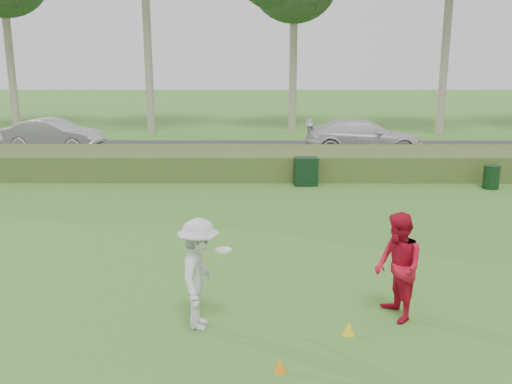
{
  "coord_description": "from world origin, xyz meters",
  "views": [
    {
      "loc": [
        0.08,
        -8.88,
        4.49
      ],
      "look_at": [
        0.0,
        4.0,
        1.3
      ],
      "focal_mm": 40.0,
      "sensor_mm": 36.0,
      "label": 1
    }
  ],
  "objects_px": {
    "player_red": "(398,267)",
    "car_right": "(363,137)",
    "utility_cabinet": "(306,172)",
    "trash_bin": "(491,177)",
    "car_mid": "(53,135)",
    "cone_yellow": "(349,328)",
    "cone_orange": "(280,366)",
    "player_white": "(199,274)"
  },
  "relations": [
    {
      "from": "player_red",
      "to": "car_right",
      "type": "bearing_deg",
      "value": 160.29
    },
    {
      "from": "utility_cabinet",
      "to": "car_right",
      "type": "xyz_separation_m",
      "value": [
        3.01,
        5.97,
        0.32
      ]
    },
    {
      "from": "trash_bin",
      "to": "car_mid",
      "type": "bearing_deg",
      "value": 157.38
    },
    {
      "from": "cone_yellow",
      "to": "cone_orange",
      "type": "bearing_deg",
      "value": -136.02
    },
    {
      "from": "player_red",
      "to": "car_mid",
      "type": "bearing_deg",
      "value": -156.62
    },
    {
      "from": "cone_orange",
      "to": "trash_bin",
      "type": "bearing_deg",
      "value": 56.6
    },
    {
      "from": "cone_orange",
      "to": "car_mid",
      "type": "distance_m",
      "value": 20.9
    },
    {
      "from": "player_red",
      "to": "trash_bin",
      "type": "relative_size",
      "value": 2.37
    },
    {
      "from": "player_white",
      "to": "cone_orange",
      "type": "relative_size",
      "value": 9.47
    },
    {
      "from": "cone_orange",
      "to": "cone_yellow",
      "type": "relative_size",
      "value": 0.86
    },
    {
      "from": "car_mid",
      "to": "cone_orange",
      "type": "bearing_deg",
      "value": -144.06
    },
    {
      "from": "cone_orange",
      "to": "trash_bin",
      "type": "relative_size",
      "value": 0.25
    },
    {
      "from": "car_mid",
      "to": "car_right",
      "type": "height_order",
      "value": "car_right"
    },
    {
      "from": "player_white",
      "to": "trash_bin",
      "type": "xyz_separation_m",
      "value": [
        8.75,
        9.92,
        -0.54
      ]
    },
    {
      "from": "player_white",
      "to": "cone_yellow",
      "type": "distance_m",
      "value": 2.6
    },
    {
      "from": "player_white",
      "to": "cone_orange",
      "type": "height_order",
      "value": "player_white"
    },
    {
      "from": "player_red",
      "to": "trash_bin",
      "type": "xyz_separation_m",
      "value": [
        5.42,
        9.61,
        -0.54
      ]
    },
    {
      "from": "trash_bin",
      "to": "car_mid",
      "type": "xyz_separation_m",
      "value": [
        -17.2,
        7.17,
        0.38
      ]
    },
    {
      "from": "player_white",
      "to": "trash_bin",
      "type": "relative_size",
      "value": 2.37
    },
    {
      "from": "car_right",
      "to": "utility_cabinet",
      "type": "bearing_deg",
      "value": 157.92
    },
    {
      "from": "player_red",
      "to": "cone_orange",
      "type": "bearing_deg",
      "value": -61.77
    },
    {
      "from": "utility_cabinet",
      "to": "cone_yellow",
      "type": "bearing_deg",
      "value": -95.11
    },
    {
      "from": "cone_orange",
      "to": "car_mid",
      "type": "relative_size",
      "value": 0.05
    },
    {
      "from": "player_white",
      "to": "cone_orange",
      "type": "bearing_deg",
      "value": -132.36
    },
    {
      "from": "utility_cabinet",
      "to": "car_right",
      "type": "relative_size",
      "value": 0.19
    },
    {
      "from": "player_white",
      "to": "car_mid",
      "type": "distance_m",
      "value": 19.06
    },
    {
      "from": "car_mid",
      "to": "car_right",
      "type": "bearing_deg",
      "value": -85.0
    },
    {
      "from": "trash_bin",
      "to": "car_right",
      "type": "bearing_deg",
      "value": 116.36
    },
    {
      "from": "trash_bin",
      "to": "car_right",
      "type": "xyz_separation_m",
      "value": [
        -3.17,
        6.39,
        0.41
      ]
    },
    {
      "from": "cone_yellow",
      "to": "utility_cabinet",
      "type": "xyz_separation_m",
      "value": [
        0.13,
        10.62,
        0.37
      ]
    },
    {
      "from": "utility_cabinet",
      "to": "car_mid",
      "type": "distance_m",
      "value": 12.93
    },
    {
      "from": "player_red",
      "to": "car_right",
      "type": "distance_m",
      "value": 16.15
    },
    {
      "from": "utility_cabinet",
      "to": "car_right",
      "type": "distance_m",
      "value": 6.7
    },
    {
      "from": "player_red",
      "to": "car_mid",
      "type": "height_order",
      "value": "player_red"
    },
    {
      "from": "player_white",
      "to": "player_red",
      "type": "xyz_separation_m",
      "value": [
        3.33,
        0.31,
        0.0
      ]
    },
    {
      "from": "player_red",
      "to": "car_mid",
      "type": "distance_m",
      "value": 20.5
    },
    {
      "from": "player_red",
      "to": "utility_cabinet",
      "type": "relative_size",
      "value": 1.93
    },
    {
      "from": "player_red",
      "to": "cone_yellow",
      "type": "xyz_separation_m",
      "value": [
        -0.89,
        -0.6,
        -0.82
      ]
    },
    {
      "from": "cone_orange",
      "to": "car_right",
      "type": "xyz_separation_m",
      "value": [
        4.3,
        17.71,
        0.71
      ]
    },
    {
      "from": "player_white",
      "to": "utility_cabinet",
      "type": "xyz_separation_m",
      "value": [
        2.58,
        10.34,
        -0.45
      ]
    },
    {
      "from": "utility_cabinet",
      "to": "trash_bin",
      "type": "distance_m",
      "value": 6.19
    },
    {
      "from": "cone_orange",
      "to": "utility_cabinet",
      "type": "height_order",
      "value": "utility_cabinet"
    }
  ]
}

